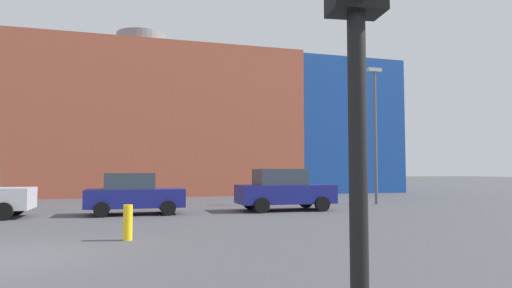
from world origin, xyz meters
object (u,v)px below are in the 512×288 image
(parked_car_3, at_px, (284,190))
(bollard_yellow_1, at_px, (128,223))
(traffic_light_near_right, at_px, (357,27))
(parked_car_2, at_px, (134,194))
(street_lamp, at_px, (375,126))

(parked_car_3, bearing_deg, bollard_yellow_1, -134.53)
(traffic_light_near_right, relative_size, bollard_yellow_1, 4.06)
(parked_car_2, xyz_separation_m, parked_car_3, (6.59, 0.00, 0.09))
(traffic_light_near_right, bearing_deg, parked_car_3, 169.09)
(parked_car_2, bearing_deg, street_lamp, 9.66)
(parked_car_3, height_order, traffic_light_near_right, traffic_light_near_right)
(parked_car_3, distance_m, street_lamp, 7.25)
(parked_car_2, xyz_separation_m, traffic_light_near_right, (1.26, -16.48, 1.92))
(street_lamp, bearing_deg, bollard_yellow_1, -144.85)
(parked_car_2, relative_size, street_lamp, 0.53)
(traffic_light_near_right, bearing_deg, street_lamp, 155.54)
(parked_car_2, distance_m, parked_car_3, 6.59)
(parked_car_2, bearing_deg, parked_car_3, 0.00)
(parked_car_2, height_order, street_lamp, street_lamp)
(parked_car_3, distance_m, traffic_light_near_right, 17.42)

